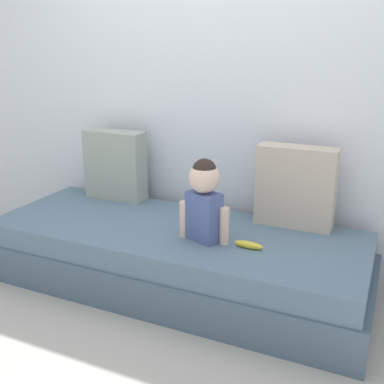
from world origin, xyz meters
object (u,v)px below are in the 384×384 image
at_px(couch, 175,257).
at_px(toddler, 204,197).
at_px(throw_pillow_right, 296,187).
at_px(throw_pillow_left, 115,165).
at_px(banana, 249,245).

distance_m(couch, toddler, 0.53).
bearing_deg(toddler, throw_pillow_right, 46.66).
xyz_separation_m(throw_pillow_right, toddler, (-0.42, -0.45, 0.01)).
bearing_deg(throw_pillow_right, throw_pillow_left, 180.00).
relative_size(couch, throw_pillow_left, 4.79).
distance_m(couch, banana, 0.57).
bearing_deg(couch, throw_pillow_right, 28.27).
bearing_deg(banana, couch, 169.12).
xyz_separation_m(throw_pillow_left, toddler, (0.90, -0.45, 0.01)).
bearing_deg(toddler, couch, 158.53).
bearing_deg(toddler, banana, -1.09).
distance_m(throw_pillow_right, toddler, 0.62).
xyz_separation_m(couch, toddler, (0.24, -0.09, 0.46)).
xyz_separation_m(toddler, banana, (0.28, -0.01, -0.24)).
height_order(throw_pillow_left, toddler, throw_pillow_left).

